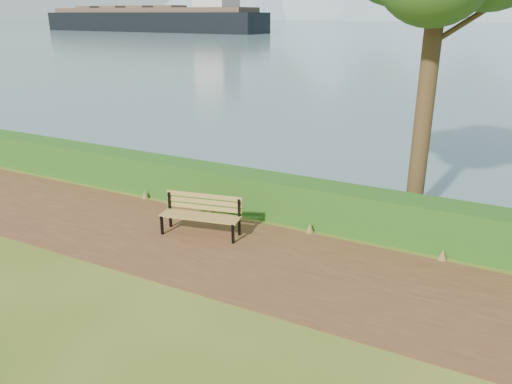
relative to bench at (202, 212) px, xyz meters
The scene contains 5 objects.
ground 1.16m from the bench, 57.04° to the right, with size 140.00×140.00×0.00m, color #3F5819.
path 0.95m from the bench, 45.21° to the right, with size 40.00×3.40×0.01m, color #522D1C.
hedge 1.82m from the bench, 72.08° to the left, with size 32.00×0.85×1.00m, color #1F4B15.
bench is the anchor object (origin of this frame).
cargo_ship 134.38m from the bench, 128.76° to the left, with size 69.63×14.05×21.01m.
Camera 1 is at (5.38, -7.79, 4.75)m, focal length 35.00 mm.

